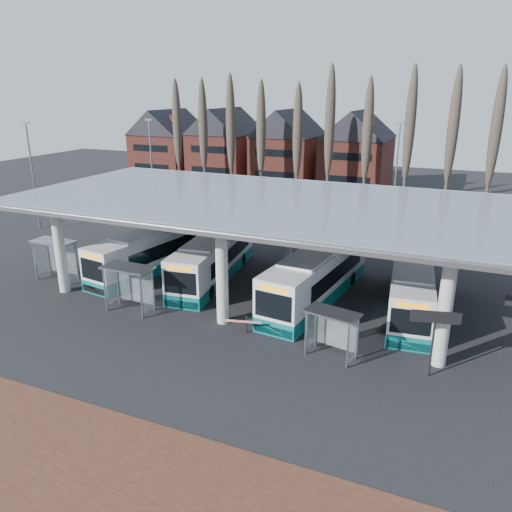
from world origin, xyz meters
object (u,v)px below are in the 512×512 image
at_px(shelter_0, 56,251).
at_px(shelter_2, 333,323).
at_px(bus_0, 154,251).
at_px(bus_1, 214,258).
at_px(bus_3, 411,287).
at_px(bus_2, 317,276).
at_px(shelter_1, 130,278).

bearing_deg(shelter_0, shelter_2, -6.76).
bearing_deg(bus_0, bus_1, 12.23).
bearing_deg(shelter_2, bus_3, 80.27).
xyz_separation_m(bus_1, bus_3, (13.72, -0.03, -0.06)).
distance_m(bus_1, bus_2, 7.97).
bearing_deg(bus_2, shelter_1, -142.15).
relative_size(bus_1, shelter_1, 3.76).
bearing_deg(bus_1, bus_0, 176.50).
bearing_deg(bus_0, bus_2, 6.47).
bearing_deg(bus_3, bus_0, 174.38).
relative_size(bus_0, bus_3, 1.04).
distance_m(bus_0, shelter_1, 7.24).
xyz_separation_m(bus_0, bus_1, (4.93, 0.31, 0.00)).
height_order(bus_1, shelter_2, bus_1).
xyz_separation_m(shelter_1, shelter_2, (12.88, -0.60, -0.26)).
bearing_deg(bus_3, shelter_1, -162.87).
xyz_separation_m(bus_3, shelter_2, (-2.93, -7.51, 0.39)).
distance_m(bus_0, bus_1, 4.94).
distance_m(bus_3, shelter_2, 8.07).
bearing_deg(bus_0, bus_3, 9.45).
relative_size(bus_3, shelter_1, 3.62).
height_order(bus_1, shelter_1, bus_1).
distance_m(bus_0, bus_2, 12.88).
relative_size(shelter_0, shelter_1, 1.02).
bearing_deg(bus_3, shelter_0, -175.45).
relative_size(bus_0, shelter_0, 3.69).
distance_m(bus_1, shelter_1, 7.28).
xyz_separation_m(bus_0, shelter_2, (15.72, -7.23, 0.33)).
bearing_deg(shelter_0, bus_2, 13.19).
xyz_separation_m(bus_1, bus_2, (7.94, -0.79, 0.08)).
bearing_deg(bus_3, shelter_2, -117.80).
distance_m(shelter_0, shelter_2, 21.12).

